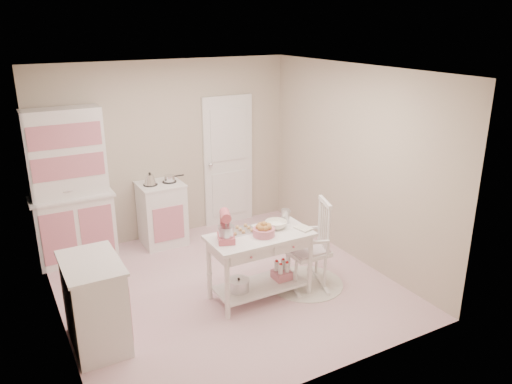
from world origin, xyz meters
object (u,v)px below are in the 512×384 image
Objects in this scene: stove at (162,213)px; work_table at (260,266)px; stand_mixer at (226,227)px; rocking_chair at (307,244)px; bread_basket at (264,232)px; base_cabinet at (95,303)px; hutch at (70,187)px.

work_table is (0.50, -2.01, -0.06)m from stove.
stove is 2.71× the size of stand_mixer.
bread_basket is at bearing -159.49° from rocking_chair.
work_table is at bearing 16.63° from stand_mixer.
stand_mixer is at bearing -164.16° from rocking_chair.
rocking_chair is 0.69m from bread_basket.
bread_basket is at bearing -1.38° from base_cabinet.
bread_basket is (0.52, -2.06, 0.39)m from stove.
base_cabinet is 0.84× the size of rocking_chair.
stove is at bearing 111.65° from stand_mixer.
bread_basket is at bearing -50.81° from hutch.
work_table is at bearing -164.00° from rocking_chair.
rocking_chair is at bearing -0.50° from base_cabinet.
bread_basket is (0.44, -0.07, -0.12)m from stand_mixer.
base_cabinet is 3.68× the size of bread_basket.
hutch is 2.75m from work_table.
stove is at bearing 103.97° from work_table.
base_cabinet is at bearing -94.88° from hutch.
stove is 0.77× the size of work_table.
stove is at bearing -2.39° from hutch.
rocking_chair reaches higher than work_table.
base_cabinet is at bearing -159.69° from stand_mixer.
rocking_chair is (2.34, -2.09, -0.49)m from hutch.
base_cabinet is 0.77× the size of work_table.
rocking_chair is at bearing 2.19° from bread_basket.
hutch is at bearing 177.61° from stove.
rocking_chair is (1.14, -2.04, 0.09)m from stove.
stove is 2.44m from base_cabinet.
stove reaches higher than work_table.
stand_mixer is at bearing -57.89° from hutch.
work_table is at bearing 111.80° from bread_basket.
work_table is (-0.64, 0.03, -0.15)m from rocking_chair.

